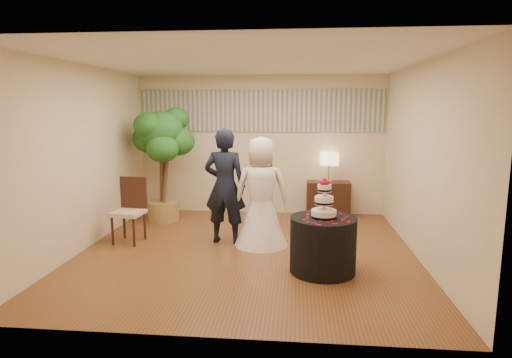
# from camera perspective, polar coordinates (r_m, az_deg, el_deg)

# --- Properties ---
(floor) EXTENTS (5.00, 5.00, 0.00)m
(floor) POSITION_cam_1_polar(r_m,az_deg,el_deg) (6.60, -1.21, -9.59)
(floor) COLOR brown
(floor) RESTS_ON ground
(ceiling) EXTENTS (5.00, 5.00, 0.00)m
(ceiling) POSITION_cam_1_polar(r_m,az_deg,el_deg) (6.27, -1.30, 15.37)
(ceiling) COLOR white
(ceiling) RESTS_ON wall_back
(wall_back) EXTENTS (5.00, 0.06, 2.80)m
(wall_back) POSITION_cam_1_polar(r_m,az_deg,el_deg) (8.76, 0.66, 4.52)
(wall_back) COLOR beige
(wall_back) RESTS_ON ground
(wall_front) EXTENTS (5.00, 0.06, 2.80)m
(wall_front) POSITION_cam_1_polar(r_m,az_deg,el_deg) (3.84, -5.60, -1.90)
(wall_front) COLOR beige
(wall_front) RESTS_ON ground
(wall_left) EXTENTS (0.06, 5.00, 2.80)m
(wall_left) POSITION_cam_1_polar(r_m,az_deg,el_deg) (7.03, -21.97, 2.61)
(wall_left) COLOR beige
(wall_left) RESTS_ON ground
(wall_right) EXTENTS (0.06, 5.00, 2.80)m
(wall_right) POSITION_cam_1_polar(r_m,az_deg,el_deg) (6.49, 21.26, 2.14)
(wall_right) COLOR beige
(wall_right) RESTS_ON ground
(mural_border) EXTENTS (4.90, 0.02, 0.85)m
(mural_border) POSITION_cam_1_polar(r_m,az_deg,el_deg) (8.71, 0.65, 9.10)
(mural_border) COLOR #A4A595
(mural_border) RESTS_ON wall_back
(groom) EXTENTS (0.71, 0.50, 1.85)m
(groom) POSITION_cam_1_polar(r_m,az_deg,el_deg) (6.82, -4.15, -0.96)
(groom) COLOR black
(groom) RESTS_ON floor
(bride) EXTENTS (0.93, 0.93, 1.73)m
(bride) POSITION_cam_1_polar(r_m,az_deg,el_deg) (6.68, 0.71, -1.68)
(bride) COLOR white
(bride) RESTS_ON floor
(cake_table) EXTENTS (1.11, 1.11, 0.74)m
(cake_table) POSITION_cam_1_polar(r_m,az_deg,el_deg) (5.78, 8.91, -8.65)
(cake_table) COLOR black
(cake_table) RESTS_ON floor
(wedding_cake) EXTENTS (0.33, 0.33, 0.52)m
(wedding_cake) POSITION_cam_1_polar(r_m,az_deg,el_deg) (5.61, 9.08, -2.51)
(wedding_cake) COLOR white
(wedding_cake) RESTS_ON cake_table
(console) EXTENTS (0.85, 0.38, 0.71)m
(console) POSITION_cam_1_polar(r_m,az_deg,el_deg) (8.66, 9.59, -2.67)
(console) COLOR #311A12
(console) RESTS_ON floor
(table_lamp) EXTENTS (0.34, 0.34, 0.58)m
(table_lamp) POSITION_cam_1_polar(r_m,az_deg,el_deg) (8.55, 9.71, 1.55)
(table_lamp) COLOR beige
(table_lamp) RESTS_ON console
(ficus_tree) EXTENTS (1.44, 1.44, 2.21)m
(ficus_tree) POSITION_cam_1_polar(r_m,az_deg,el_deg) (8.29, -12.43, 1.97)
(ficus_tree) COLOR #23611F
(ficus_tree) RESTS_ON floor
(side_chair) EXTENTS (0.53, 0.55, 1.04)m
(side_chair) POSITION_cam_1_polar(r_m,az_deg,el_deg) (7.18, -16.69, -4.09)
(side_chair) COLOR #311A12
(side_chair) RESTS_ON floor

